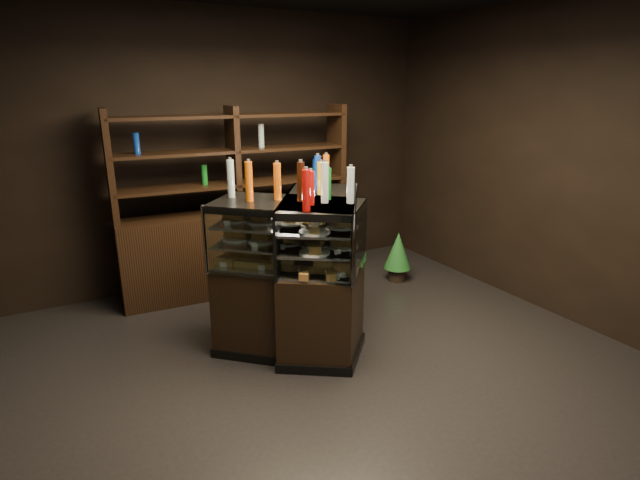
% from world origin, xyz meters
% --- Properties ---
extents(ground, '(5.00, 5.00, 0.00)m').
position_xyz_m(ground, '(0.00, 0.00, 0.00)').
color(ground, black).
rests_on(ground, ground).
extents(room_shell, '(5.02, 5.02, 3.01)m').
position_xyz_m(room_shell, '(0.00, 0.00, 1.94)').
color(room_shell, black).
rests_on(room_shell, ground).
extents(display_case, '(1.55, 1.35, 1.32)m').
position_xyz_m(display_case, '(0.01, 0.57, 0.45)').
color(display_case, black).
rests_on(display_case, ground).
extents(food_display, '(1.18, 1.02, 0.41)m').
position_xyz_m(food_display, '(0.02, 0.57, 1.00)').
color(food_display, '#B68A41').
rests_on(food_display, display_case).
extents(bottles_top, '(1.01, 0.88, 0.30)m').
position_xyz_m(bottles_top, '(0.01, 0.57, 1.46)').
color(bottles_top, yellow).
rests_on(bottles_top, display_case).
extents(potted_conifer, '(0.31, 0.31, 0.66)m').
position_xyz_m(potted_conifer, '(1.65, 1.40, 0.38)').
color(potted_conifer, black).
rests_on(potted_conifer, ground).
extents(back_shelving, '(2.49, 0.56, 2.00)m').
position_xyz_m(back_shelving, '(-0.06, 2.05, 0.60)').
color(back_shelving, black).
rests_on(back_shelving, ground).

